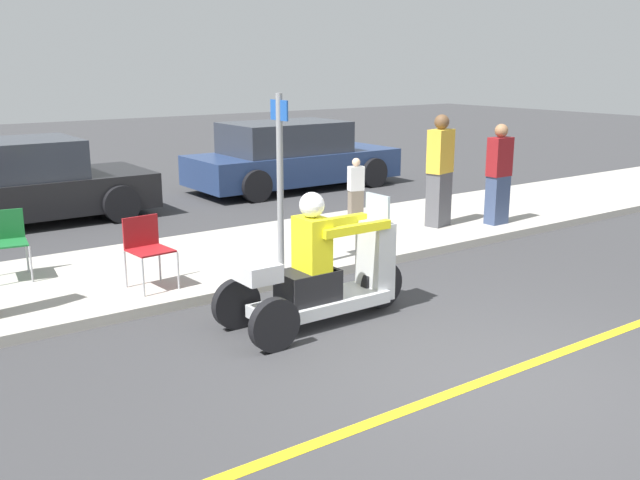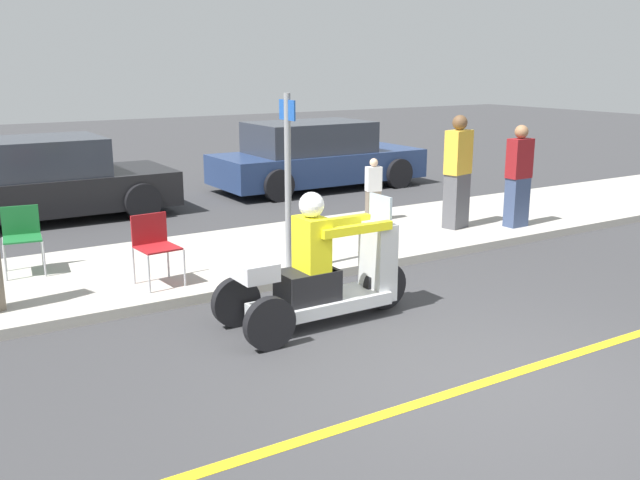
{
  "view_description": "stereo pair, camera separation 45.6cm",
  "coord_description": "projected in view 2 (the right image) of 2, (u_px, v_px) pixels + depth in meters",
  "views": [
    {
      "loc": [
        -4.57,
        -3.78,
        2.68
      ],
      "look_at": [
        -0.44,
        1.99,
        0.9
      ],
      "focal_mm": 40.0,
      "sensor_mm": 36.0,
      "label": 1
    },
    {
      "loc": [
        -4.19,
        -4.03,
        2.68
      ],
      "look_at": [
        -0.44,
        1.99,
        0.9
      ],
      "focal_mm": 40.0,
      "sensor_mm": 36.0,
      "label": 2
    }
  ],
  "objects": [
    {
      "name": "ground_plane",
      "position": [
        485.0,
        383.0,
        6.12
      ],
      "size": [
        60.0,
        60.0,
        0.0
      ],
      "primitive_type": "plane",
      "color": "#38383A"
    },
    {
      "name": "lane_stripe",
      "position": [
        447.0,
        394.0,
        5.89
      ],
      "size": [
        24.0,
        0.12,
        0.01
      ],
      "color": "gold",
      "rests_on": "ground"
    },
    {
      "name": "sidewalk_strip",
      "position": [
        247.0,
        256.0,
        9.89
      ],
      "size": [
        28.0,
        2.8,
        0.12
      ],
      "color": "#B2ADA3",
      "rests_on": "ground"
    },
    {
      "name": "motorcycle_trike",
      "position": [
        322.0,
        277.0,
        7.42
      ],
      "size": [
        2.16,
        0.84,
        1.41
      ],
      "color": "black",
      "rests_on": "ground"
    },
    {
      "name": "spectator_mid_group",
      "position": [
        458.0,
        174.0,
        11.11
      ],
      "size": [
        0.47,
        0.34,
        1.77
      ],
      "color": "#515156",
      "rests_on": "sidewalk_strip"
    },
    {
      "name": "spectator_near_curb",
      "position": [
        373.0,
        191.0,
        11.65
      ],
      "size": [
        0.27,
        0.2,
        1.04
      ],
      "color": "#726656",
      "rests_on": "sidewalk_strip"
    },
    {
      "name": "spectator_with_child",
      "position": [
        518.0,
        178.0,
        11.21
      ],
      "size": [
        0.39,
        0.23,
        1.61
      ],
      "color": "#38476B",
      "rests_on": "sidewalk_strip"
    },
    {
      "name": "folding_chair_set_back",
      "position": [
        22.0,
        233.0,
        8.81
      ],
      "size": [
        0.52,
        0.52,
        0.82
      ],
      "color": "#A5A8AD",
      "rests_on": "sidewalk_strip"
    },
    {
      "name": "folding_chair_curbside",
      "position": [
        154.0,
        242.0,
        8.36
      ],
      "size": [
        0.5,
        0.5,
        0.82
      ],
      "color": "#A5A8AD",
      "rests_on": "sidewalk_strip"
    },
    {
      "name": "parked_car_lot_left",
      "position": [
        40.0,
        181.0,
        12.28
      ],
      "size": [
        4.33,
        2.08,
        1.42
      ],
      "color": "black",
      "rests_on": "ground"
    },
    {
      "name": "parked_car_lot_center",
      "position": [
        315.0,
        157.0,
        15.33
      ],
      "size": [
        4.58,
        2.01,
        1.44
      ],
      "color": "navy",
      "rests_on": "ground"
    },
    {
      "name": "street_sign",
      "position": [
        288.0,
        177.0,
        8.65
      ],
      "size": [
        0.08,
        0.36,
        2.2
      ],
      "color": "gray",
      "rests_on": "sidewalk_strip"
    }
  ]
}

